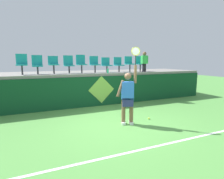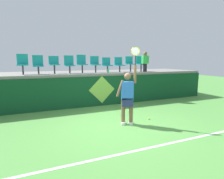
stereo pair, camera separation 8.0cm
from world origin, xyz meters
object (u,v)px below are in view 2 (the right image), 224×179
tennis_player (127,96)px  stadium_chair_7 (119,64)px  stadium_chair_6 (107,64)px  tennis_ball (149,119)px  spectator_0 (145,61)px  stadium_chair_5 (95,63)px  stadium_chair_0 (23,63)px  stadium_chair_3 (69,64)px  stadium_chair_2 (54,63)px  stadium_chair_1 (38,64)px  water_bottle (108,71)px  stadium_chair_4 (82,63)px  stadium_chair_8 (130,63)px  stadium_chair_9 (140,63)px

tennis_player → stadium_chair_7: bearing=68.9°
stadium_chair_6 → tennis_ball: bearing=-85.5°
tennis_player → stadium_chair_6: size_ratio=3.35×
stadium_chair_7 → spectator_0: size_ratio=0.73×
tennis_ball → stadium_chair_5: 4.02m
stadium_chair_0 → stadium_chair_3: size_ratio=1.06×
stadium_chair_2 → stadium_chair_3: bearing=0.8°
stadium_chair_3 → stadium_chair_6: stadium_chair_3 is taller
stadium_chair_2 → stadium_chair_3: size_ratio=0.96×
stadium_chair_3 → stadium_chair_6: size_ratio=1.11×
stadium_chair_6 → spectator_0: spectator_0 is taller
stadium_chair_2 → tennis_ball: bearing=-50.2°
stadium_chair_1 → stadium_chair_5: 2.62m
stadium_chair_2 → stadium_chair_6: stadium_chair_2 is taller
water_bottle → spectator_0: spectator_0 is taller
stadium_chair_1 → stadium_chair_5: stadium_chair_1 is taller
tennis_ball → stadium_chair_1: stadium_chair_1 is taller
stadium_chair_4 → stadium_chair_5: bearing=-0.3°
water_bottle → stadium_chair_4: (-1.12, 0.65, 0.38)m
tennis_ball → stadium_chair_8: (1.06, 3.41, 1.94)m
water_bottle → stadium_chair_5: stadium_chair_5 is taller
stadium_chair_3 → stadium_chair_4: stadium_chair_4 is taller
tennis_ball → stadium_chair_0: stadium_chair_0 is taller
tennis_player → water_bottle: bearing=80.3°
stadium_chair_5 → spectator_0: bearing=-10.0°
spectator_0 → stadium_chair_1: bearing=174.9°
tennis_ball → stadium_chair_2: stadium_chair_2 is taller
stadium_chair_7 → stadium_chair_9: 1.29m
stadium_chair_5 → water_bottle: bearing=-55.2°
stadium_chair_6 → stadium_chair_5: bearing=179.9°
stadium_chair_0 → stadium_chair_5: 3.23m
stadium_chair_2 → stadium_chair_5: (1.95, 0.00, -0.01)m
water_bottle → stadium_chair_8: (1.51, 0.64, 0.36)m
stadium_chair_2 → stadium_chair_5: bearing=0.1°
stadium_chair_3 → stadium_chair_7: (2.57, -0.01, -0.02)m
stadium_chair_1 → stadium_chair_3: bearing=-0.0°
stadium_chair_4 → stadium_chair_5: size_ratio=1.07×
stadium_chair_1 → stadium_chair_8: bearing=-0.1°
stadium_chair_3 → water_bottle: bearing=-20.8°
tennis_player → stadium_chair_1: size_ratio=3.03×
water_bottle → stadium_chair_8: stadium_chair_8 is taller
spectator_0 → stadium_chair_4: bearing=172.0°
stadium_chair_6 → stadium_chair_7: bearing=0.1°
tennis_player → stadium_chair_2: tennis_player is taller
water_bottle → stadium_chair_1: stadium_chair_1 is taller
water_bottle → stadium_chair_3: stadium_chair_3 is taller
tennis_player → tennis_ball: 1.32m
stadium_chair_8 → stadium_chair_9: stadium_chair_9 is taller
stadium_chair_1 → stadium_chair_9: size_ratio=0.99×
stadium_chair_4 → stadium_chair_2: bearing=-179.6°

